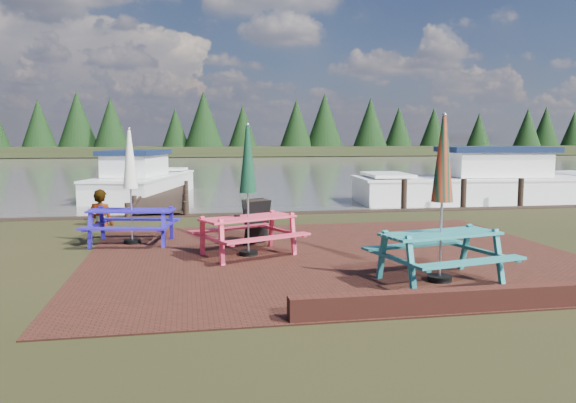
{
  "coord_description": "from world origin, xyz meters",
  "views": [
    {
      "loc": [
        -2.66,
        -8.98,
        2.18
      ],
      "look_at": [
        -0.8,
        1.33,
        1.0
      ],
      "focal_mm": 35.0,
      "sensor_mm": 36.0,
      "label": 1
    }
  ],
  "objects_px": {
    "picnic_table_blue": "(131,204)",
    "jetty": "(163,197)",
    "chalkboard": "(256,221)",
    "boat_near": "(474,185)",
    "picnic_table_red": "(248,211)",
    "boat_jetty": "(142,182)",
    "picnic_table_teal": "(441,225)",
    "person": "(100,190)"
  },
  "relations": [
    {
      "from": "picnic_table_blue",
      "to": "jetty",
      "type": "distance_m",
      "value": 8.45
    },
    {
      "from": "chalkboard",
      "to": "boat_near",
      "type": "distance_m",
      "value": 11.89
    },
    {
      "from": "picnic_table_red",
      "to": "boat_jetty",
      "type": "bearing_deg",
      "value": 77.61
    },
    {
      "from": "chalkboard",
      "to": "boat_near",
      "type": "relative_size",
      "value": 0.11
    },
    {
      "from": "chalkboard",
      "to": "picnic_table_teal",
      "type": "bearing_deg",
      "value": -87.68
    },
    {
      "from": "chalkboard",
      "to": "boat_jetty",
      "type": "xyz_separation_m",
      "value": [
        -3.2,
        11.89,
        -0.05
      ]
    },
    {
      "from": "picnic_table_teal",
      "to": "picnic_table_blue",
      "type": "height_order",
      "value": "picnic_table_teal"
    },
    {
      "from": "boat_jetty",
      "to": "jetty",
      "type": "bearing_deg",
      "value": -58.41
    },
    {
      "from": "picnic_table_red",
      "to": "chalkboard",
      "type": "bearing_deg",
      "value": 50.97
    },
    {
      "from": "picnic_table_red",
      "to": "picnic_table_blue",
      "type": "bearing_deg",
      "value": 119.31
    },
    {
      "from": "boat_near",
      "to": "picnic_table_blue",
      "type": "bearing_deg",
      "value": 126.74
    },
    {
      "from": "jetty",
      "to": "chalkboard",
      "type": "bearing_deg",
      "value": -75.77
    },
    {
      "from": "picnic_table_blue",
      "to": "jetty",
      "type": "bearing_deg",
      "value": 98.98
    },
    {
      "from": "picnic_table_teal",
      "to": "jetty",
      "type": "relative_size",
      "value": 0.28
    },
    {
      "from": "picnic_table_red",
      "to": "jetty",
      "type": "xyz_separation_m",
      "value": [
        -1.94,
        10.03,
        -0.74
      ]
    },
    {
      "from": "boat_jetty",
      "to": "picnic_table_red",
      "type": "bearing_deg",
      "value": -63.37
    },
    {
      "from": "picnic_table_red",
      "to": "boat_near",
      "type": "relative_size",
      "value": 0.28
    },
    {
      "from": "boat_jetty",
      "to": "person",
      "type": "relative_size",
      "value": 4.21
    },
    {
      "from": "chalkboard",
      "to": "picnic_table_blue",
      "type": "bearing_deg",
      "value": 139.69
    },
    {
      "from": "chalkboard",
      "to": "person",
      "type": "xyz_separation_m",
      "value": [
        -3.55,
        3.14,
        0.43
      ]
    },
    {
      "from": "picnic_table_blue",
      "to": "chalkboard",
      "type": "relative_size",
      "value": 2.58
    },
    {
      "from": "picnic_table_teal",
      "to": "picnic_table_blue",
      "type": "bearing_deg",
      "value": 128.04
    },
    {
      "from": "picnic_table_teal",
      "to": "boat_jetty",
      "type": "distance_m",
      "value": 16.48
    },
    {
      "from": "chalkboard",
      "to": "person",
      "type": "distance_m",
      "value": 4.76
    },
    {
      "from": "picnic_table_red",
      "to": "boat_near",
      "type": "height_order",
      "value": "picnic_table_red"
    },
    {
      "from": "person",
      "to": "picnic_table_teal",
      "type": "bearing_deg",
      "value": 149.56
    },
    {
      "from": "boat_jetty",
      "to": "person",
      "type": "distance_m",
      "value": 8.77
    },
    {
      "from": "picnic_table_teal",
      "to": "jetty",
      "type": "xyz_separation_m",
      "value": [
        -4.6,
        12.45,
        -0.77
      ]
    },
    {
      "from": "picnic_table_teal",
      "to": "person",
      "type": "height_order",
      "value": "picnic_table_teal"
    },
    {
      "from": "picnic_table_teal",
      "to": "chalkboard",
      "type": "relative_size",
      "value": 2.75
    },
    {
      "from": "picnic_table_red",
      "to": "boat_jetty",
      "type": "distance_m",
      "value": 13.4
    },
    {
      "from": "boat_near",
      "to": "picnic_table_red",
      "type": "bearing_deg",
      "value": 138.18
    },
    {
      "from": "chalkboard",
      "to": "person",
      "type": "relative_size",
      "value": 0.51
    },
    {
      "from": "picnic_table_blue",
      "to": "jetty",
      "type": "xyz_separation_m",
      "value": [
        0.3,
        8.41,
        -0.72
      ]
    },
    {
      "from": "picnic_table_teal",
      "to": "boat_near",
      "type": "height_order",
      "value": "picnic_table_teal"
    },
    {
      "from": "picnic_table_red",
      "to": "jetty",
      "type": "bearing_deg",
      "value": 76.06
    },
    {
      "from": "picnic_table_blue",
      "to": "boat_near",
      "type": "xyz_separation_m",
      "value": [
        11.6,
        7.28,
        -0.36
      ]
    },
    {
      "from": "boat_jetty",
      "to": "chalkboard",
      "type": "bearing_deg",
      "value": -60.81
    },
    {
      "from": "picnic_table_blue",
      "to": "chalkboard",
      "type": "bearing_deg",
      "value": 1.52
    },
    {
      "from": "picnic_table_teal",
      "to": "jetty",
      "type": "distance_m",
      "value": 13.3
    },
    {
      "from": "picnic_table_blue",
      "to": "boat_jetty",
      "type": "distance_m",
      "value": 11.49
    },
    {
      "from": "picnic_table_blue",
      "to": "person",
      "type": "height_order",
      "value": "picnic_table_blue"
    }
  ]
}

